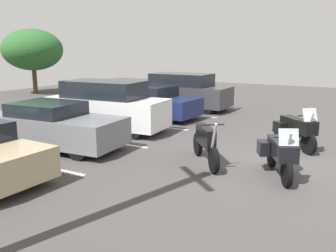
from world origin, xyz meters
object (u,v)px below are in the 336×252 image
Objects in this scene: car_white at (106,106)px; car_charcoal at (185,91)px; motorcycle_third at (206,142)px; car_navy at (149,102)px; motorcycle_touring at (280,152)px; motorcycle_second at (296,129)px; car_grey at (53,126)px.

car_charcoal is (6.02, -0.31, -0.02)m from car_white.
car_charcoal is (7.95, 4.68, 0.32)m from motorcycle_third.
motorcycle_third is at bearing -111.08° from car_white.
motorcycle_third is at bearing -135.20° from car_navy.
car_white reaches higher than car_charcoal.
car_navy reaches higher than motorcycle_third.
motorcycle_touring is 1.22× the size of motorcycle_second.
car_charcoal is at bearing -6.90° from car_navy.
car_grey is 5.89m from car_navy.
motorcycle_second is 0.33× the size of car_white.
motorcycle_second is at bearing -33.78° from motorcycle_third.
motorcycle_touring is at bearing -126.10° from car_navy.
car_navy is at bearing 0.76° from car_grey.
car_white is (2.00, 7.02, 0.32)m from motorcycle_touring.
motorcycle_touring is at bearing -92.26° from motorcycle_third.
motorcycle_third is 9.23m from car_charcoal.
motorcycle_second is (2.88, 0.15, 0.02)m from motorcycle_touring.
car_navy is at bearing 173.10° from car_charcoal.
car_white is 1.03× the size of car_navy.
car_charcoal reaches higher than car_navy.
car_charcoal reaches higher than car_grey.
motorcycle_touring is at bearing -83.87° from car_grey.
motorcycle_second is 0.35× the size of car_charcoal.
car_white is at bearing 68.92° from motorcycle_third.
car_charcoal is at bearing 39.88° from motorcycle_touring.
motorcycle_third is at bearing -149.50° from car_charcoal.
motorcycle_touring reaches higher than motorcycle_third.
motorcycle_second is 7.26m from car_navy.
car_charcoal reaches higher than motorcycle_touring.
car_navy is (5.89, 0.08, 0.01)m from car_grey.
motorcycle_third is at bearing 87.74° from motorcycle_touring.
car_white reaches higher than motorcycle_third.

